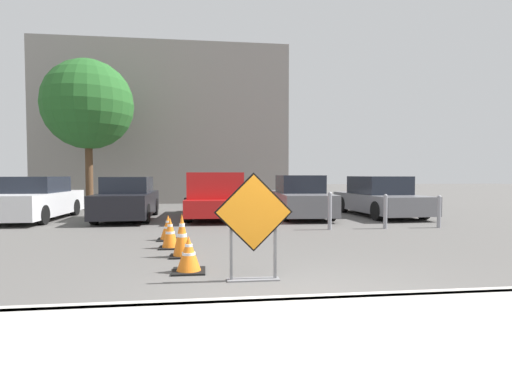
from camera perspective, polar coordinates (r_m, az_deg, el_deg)
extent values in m
plane|color=#565451|center=(14.58, -2.37, -3.61)|extent=(96.00, 96.00, 0.00)
cube|color=#ADAAA3|center=(3.53, 14.72, -22.41)|extent=(24.75, 2.95, 0.14)
cube|color=#ADAAA3|center=(4.84, 7.96, -15.38)|extent=(24.75, 0.20, 0.14)
cube|color=black|center=(5.78, -0.35, -2.89)|extent=(1.15, 0.02, 1.15)
cube|color=orange|center=(5.77, -0.33, -2.91)|extent=(1.08, 0.02, 1.08)
cube|color=slate|center=(6.00, -0.40, -12.38)|extent=(0.77, 0.20, 0.02)
cube|color=slate|center=(5.87, -3.58, -7.80)|extent=(0.04, 0.04, 1.01)
cube|color=slate|center=(5.94, 2.74, -7.66)|extent=(0.04, 0.04, 1.01)
cube|color=black|center=(6.56, -9.57, -11.08)|extent=(0.52, 0.52, 0.03)
cone|color=orange|center=(6.50, -9.59, -8.59)|extent=(0.39, 0.39, 0.55)
cylinder|color=white|center=(6.48, -9.60, -7.54)|extent=(0.12, 0.12, 0.05)
cylinder|color=white|center=(6.50, -9.59, -8.69)|extent=(0.21, 0.21, 0.05)
cube|color=black|center=(7.75, -10.51, -8.99)|extent=(0.45, 0.45, 0.03)
cone|color=orange|center=(7.67, -10.53, -5.98)|extent=(0.34, 0.34, 0.79)
cylinder|color=white|center=(7.65, -10.54, -4.69)|extent=(0.11, 0.11, 0.07)
cylinder|color=white|center=(7.68, -10.53, -6.10)|extent=(0.19, 0.19, 0.07)
cube|color=black|center=(8.68, -12.14, -7.75)|extent=(0.46, 0.46, 0.03)
cone|color=orange|center=(8.63, -12.16, -5.61)|extent=(0.34, 0.34, 0.63)
cylinder|color=white|center=(8.61, -12.17, -4.70)|extent=(0.11, 0.11, 0.06)
cylinder|color=white|center=(8.63, -12.16, -5.69)|extent=(0.19, 0.19, 0.06)
cube|color=black|center=(9.74, -12.42, -6.64)|extent=(0.50, 0.50, 0.03)
cone|color=orange|center=(9.70, -12.44, -4.90)|extent=(0.37, 0.37, 0.56)
cylinder|color=white|center=(9.68, -12.44, -4.17)|extent=(0.12, 0.12, 0.05)
cylinder|color=white|center=(9.70, -12.44, -4.97)|extent=(0.20, 0.20, 0.05)
cube|color=silver|center=(15.58, -28.97, -1.48)|extent=(1.84, 4.65, 0.77)
cube|color=#1E232D|center=(15.65, -28.86, 0.95)|extent=(1.59, 2.15, 0.55)
cylinder|color=black|center=(13.97, -28.16, -2.91)|extent=(0.21, 0.62, 0.61)
cylinder|color=black|center=(16.65, -24.47, -2.01)|extent=(0.21, 0.62, 0.61)
cylinder|color=black|center=(17.22, -29.59, -1.97)|extent=(0.21, 0.62, 0.61)
cube|color=black|center=(14.57, -17.88, -1.57)|extent=(1.81, 4.36, 0.75)
cube|color=#1E232D|center=(14.65, -17.84, 0.99)|extent=(1.55, 2.02, 0.55)
cylinder|color=black|center=(13.15, -15.42, -2.98)|extent=(0.21, 0.64, 0.63)
cylinder|color=black|center=(13.44, -22.13, -2.96)|extent=(0.21, 0.64, 0.63)
cylinder|color=black|center=(15.81, -14.24, -2.05)|extent=(0.21, 0.64, 0.63)
cylinder|color=black|center=(16.05, -19.86, -2.06)|extent=(0.21, 0.64, 0.63)
cube|color=red|center=(14.67, -5.72, -1.64)|extent=(2.11, 5.29, 0.55)
cube|color=red|center=(13.46, -5.77, 0.98)|extent=(1.85, 2.15, 0.85)
cube|color=red|center=(16.89, -5.66, 0.61)|extent=(1.84, 0.16, 0.45)
cube|color=red|center=(15.71, -2.34, 0.48)|extent=(0.18, 2.51, 0.45)
cube|color=red|center=(15.72, -9.05, 0.45)|extent=(0.18, 2.51, 0.45)
cylinder|color=black|center=(13.13, -1.88, -2.52)|extent=(0.27, 0.81, 0.80)
cylinder|color=black|center=(13.15, -9.67, -2.55)|extent=(0.27, 0.81, 0.80)
cylinder|color=black|center=(16.26, -2.52, -1.56)|extent=(0.27, 0.81, 0.80)
cylinder|color=black|center=(16.27, -8.81, -1.58)|extent=(0.27, 0.81, 0.80)
cube|color=slate|center=(14.82, 6.29, -1.45)|extent=(1.90, 4.74, 0.72)
cube|color=#1E232D|center=(14.91, 6.21, 1.17)|extent=(1.59, 2.21, 0.63)
cylinder|color=black|center=(13.62, 10.72, -2.76)|extent=(0.23, 0.63, 0.63)
cylinder|color=black|center=(13.28, 4.15, -2.85)|extent=(0.23, 0.63, 0.63)
cylinder|color=black|center=(16.41, 8.01, -1.84)|extent=(0.23, 0.63, 0.63)
cylinder|color=black|center=(16.14, 2.55, -1.90)|extent=(0.23, 0.63, 0.63)
cube|color=slate|center=(15.75, 17.31, -1.44)|extent=(2.15, 4.76, 0.64)
cube|color=#1E232D|center=(15.83, 17.15, 0.95)|extent=(1.78, 2.24, 0.66)
cylinder|color=black|center=(14.96, 22.84, -2.39)|extent=(0.24, 0.66, 0.65)
cylinder|color=black|center=(14.09, 16.91, -2.59)|extent=(0.24, 0.66, 0.65)
cylinder|color=black|center=(17.44, 17.62, -1.64)|extent=(0.24, 0.66, 0.65)
cylinder|color=black|center=(16.70, 12.35, -1.76)|extent=(0.24, 0.66, 0.65)
cylinder|color=gray|center=(11.43, 10.49, -2.79)|extent=(0.11, 0.11, 1.01)
sphere|color=gray|center=(11.39, 10.51, -0.25)|extent=(0.12, 0.12, 0.12)
cylinder|color=gray|center=(12.03, 17.99, -2.79)|extent=(0.11, 0.11, 0.94)
sphere|color=gray|center=(12.00, 18.02, -0.56)|extent=(0.12, 0.12, 0.12)
cylinder|color=gray|center=(12.82, 24.68, -2.67)|extent=(0.11, 0.11, 0.89)
sphere|color=gray|center=(12.79, 24.71, -0.68)|extent=(0.12, 0.12, 0.12)
cube|color=gray|center=(24.33, -12.56, 8.97)|extent=(13.52, 5.00, 8.63)
cylinder|color=#513823|center=(19.06, -22.72, 2.40)|extent=(0.32, 0.32, 3.16)
sphere|color=#235B23|center=(19.30, -22.88, 11.45)|extent=(3.89, 3.89, 3.89)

